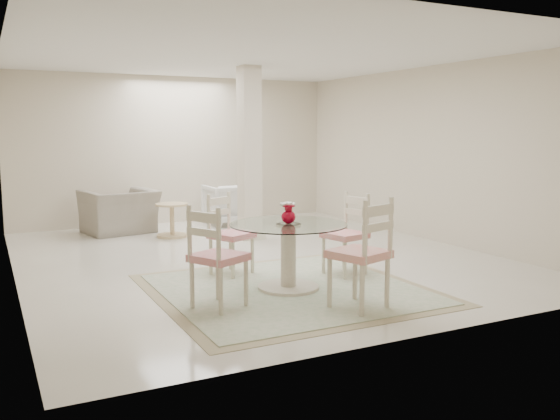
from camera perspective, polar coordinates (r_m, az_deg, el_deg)
name	(u,v)px	position (r m, az deg, el deg)	size (l,w,h in m)	color
ground	(255,257)	(8.12, -2.44, -4.52)	(7.00, 7.00, 0.00)	white
room_shell	(254,120)	(7.94, -2.51, 8.68)	(6.02, 7.02, 2.71)	beige
column	(249,154)	(9.34, -2.96, 5.43)	(0.30, 0.30, 2.70)	beige
area_rug	(288,289)	(6.47, 0.80, -7.63)	(2.82, 2.82, 0.02)	tan
dining_table	(288,256)	(6.38, 0.81, -4.49)	(1.26, 1.26, 0.73)	beige
red_vase	(288,213)	(6.30, 0.81, -0.32)	(0.18, 0.15, 0.23)	#A9051D
dining_chair_east	(349,228)	(7.09, 6.65, -1.69)	(0.52, 0.52, 1.08)	#F0E5C6
dining_chair_north	(227,228)	(7.08, -5.12, -1.72)	(0.57, 0.57, 1.07)	#EDE5C3
dining_chair_west	(214,250)	(5.66, -6.41, -3.82)	(0.60, 0.60, 1.12)	beige
dining_chair_south	(366,246)	(5.67, 8.23, -3.41)	(0.60, 0.60, 1.20)	beige
recliner_taupe	(120,212)	(10.29, -15.18, -0.14)	(1.12, 0.97, 0.73)	gray
armchair_white	(228,204)	(10.92, -4.99, 0.57)	(0.79, 0.81, 0.74)	white
side_table	(172,221)	(9.74, -10.34, -1.09)	(0.52, 0.52, 0.55)	#D2B381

